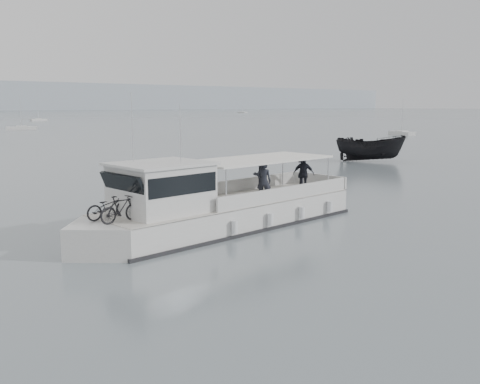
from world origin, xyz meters
TOP-DOWN VIEW (x-y plane):
  - ground at (0.00, 0.00)m, footprint 1400.00×1400.00m
  - tour_boat at (-4.69, -1.37)m, footprint 15.41×4.83m
  - dark_motorboat at (25.69, 12.83)m, footprint 6.53×6.86m

SIDE VIEW (x-z plane):
  - ground at x=0.00m, z-range 0.00..0.00m
  - tour_boat at x=-4.69m, z-range -2.15..4.26m
  - dark_motorboat at x=25.69m, z-range 0.00..2.66m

